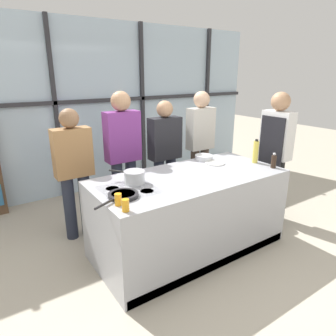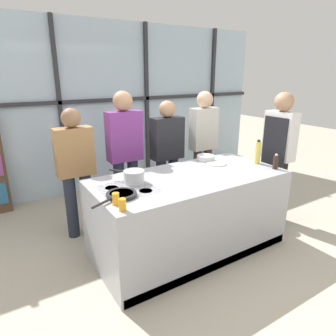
{
  "view_description": "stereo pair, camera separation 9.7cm",
  "coord_description": "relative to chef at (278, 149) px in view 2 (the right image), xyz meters",
  "views": [
    {
      "loc": [
        -1.94,
        -2.45,
        2.0
      ],
      "look_at": [
        -0.22,
        0.1,
        1.01
      ],
      "focal_mm": 32.0,
      "sensor_mm": 36.0,
      "label": 1
    },
    {
      "loc": [
        -1.86,
        -2.5,
        2.0
      ],
      "look_at": [
        -0.22,
        0.1,
        1.01
      ],
      "focal_mm": 32.0,
      "sensor_mm": 36.0,
      "label": 2
    }
  ],
  "objects": [
    {
      "name": "spectator_far_left",
      "position": [
        -2.41,
        1.0,
        -0.11
      ],
      "size": [
        0.44,
        0.22,
        1.61
      ],
      "rotation": [
        0.0,
        0.0,
        3.14
      ],
      "color": "#232838",
      "rests_on": "ground_plane"
    },
    {
      "name": "spectator_far_right",
      "position": [
        -0.47,
        1.0,
        -0.02
      ],
      "size": [
        0.42,
        0.24,
        1.73
      ],
      "rotation": [
        0.0,
        0.0,
        3.14
      ],
      "color": "#47382D",
      "rests_on": "ground_plane"
    },
    {
      "name": "pepper_grinder",
      "position": [
        -0.45,
        -0.32,
        -0.02
      ],
      "size": [
        0.06,
        0.06,
        0.19
      ],
      "color": "#332319",
      "rests_on": "demo_island"
    },
    {
      "name": "spectator_center_left",
      "position": [
        -1.77,
        1.0,
        0.0
      ],
      "size": [
        0.45,
        0.25,
        1.78
      ],
      "rotation": [
        0.0,
        0.0,
        3.14
      ],
      "color": "#232838",
      "rests_on": "ground_plane"
    },
    {
      "name": "oil_bottle",
      "position": [
        -0.46,
        -0.06,
        0.04
      ],
      "size": [
        0.07,
        0.07,
        0.3
      ],
      "color": "#E0CC4C",
      "rests_on": "demo_island"
    },
    {
      "name": "chef",
      "position": [
        0.0,
        0.0,
        0.0
      ],
      "size": [
        0.25,
        0.42,
        1.76
      ],
      "rotation": [
        0.0,
        0.0,
        1.57
      ],
      "color": "black",
      "rests_on": "ground_plane"
    },
    {
      "name": "saucepan",
      "position": [
        -2.06,
        0.14,
        -0.04
      ],
      "size": [
        0.29,
        0.35,
        0.13
      ],
      "color": "silver",
      "rests_on": "demo_island"
    },
    {
      "name": "mixing_bowl",
      "position": [
        -0.92,
        0.39,
        -0.07
      ],
      "size": [
        0.23,
        0.23,
        0.07
      ],
      "color": "silver",
      "rests_on": "demo_island"
    },
    {
      "name": "frying_pan",
      "position": [
        -2.32,
        -0.12,
        -0.09
      ],
      "size": [
        0.48,
        0.3,
        0.04
      ],
      "color": "#232326",
      "rests_on": "demo_island"
    },
    {
      "name": "spectator_center_right",
      "position": [
        -1.12,
        1.0,
        -0.1
      ],
      "size": [
        0.46,
        0.23,
        1.63
      ],
      "rotation": [
        0.0,
        0.0,
        3.14
      ],
      "color": "#232838",
      "rests_on": "ground_plane"
    },
    {
      "name": "demo_island",
      "position": [
        -1.44,
        0.01,
        -0.56
      ],
      "size": [
        2.16,
        1.01,
        0.91
      ],
      "color": "#A8AAB2",
      "rests_on": "ground_plane"
    },
    {
      "name": "juice_glass_near",
      "position": [
        -2.42,
        -0.4,
        -0.05
      ],
      "size": [
        0.06,
        0.06,
        0.11
      ],
      "primitive_type": "cylinder",
      "color": "orange",
      "rests_on": "demo_island"
    },
    {
      "name": "back_window_wall",
      "position": [
        -1.44,
        2.46,
        0.39
      ],
      "size": [
        6.4,
        0.1,
        2.8
      ],
      "color": "silver",
      "rests_on": "ground_plane"
    },
    {
      "name": "white_plate",
      "position": [
        -0.9,
        0.19,
        -0.1
      ],
      "size": [
        0.24,
        0.24,
        0.01
      ],
      "primitive_type": "cylinder",
      "color": "white",
      "rests_on": "demo_island"
    },
    {
      "name": "juice_glass_far",
      "position": [
        -2.42,
        -0.26,
        -0.05
      ],
      "size": [
        0.06,
        0.06,
        0.11
      ],
      "primitive_type": "cylinder",
      "color": "orange",
      "rests_on": "demo_island"
    },
    {
      "name": "ground_plane",
      "position": [
        -1.44,
        0.01,
        -1.01
      ],
      "size": [
        18.0,
        18.0,
        0.0
      ],
      "primitive_type": "plane",
      "color": "#BCB29E"
    }
  ]
}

